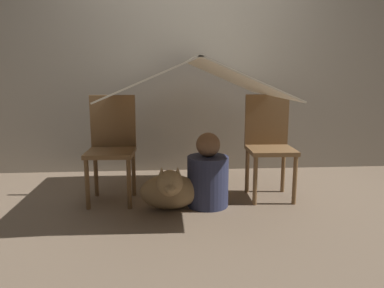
% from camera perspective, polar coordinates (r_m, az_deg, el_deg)
% --- Properties ---
extents(ground_plane, '(8.80, 8.80, 0.00)m').
position_cam_1_polar(ground_plane, '(3.08, 0.27, -9.66)').
color(ground_plane, '#7A6651').
extents(wall_back, '(7.00, 0.05, 2.50)m').
position_cam_1_polar(wall_back, '(4.13, -1.11, 13.18)').
color(wall_back, gray).
rests_on(wall_back, ground_plane).
extents(chair_left, '(0.40, 0.40, 0.89)m').
position_cam_1_polar(chair_left, '(3.23, -12.13, 0.04)').
color(chair_left, brown).
rests_on(chair_left, ground_plane).
extents(chair_right, '(0.40, 0.40, 0.89)m').
position_cam_1_polar(chair_right, '(3.33, 11.65, 0.36)').
color(chair_right, brown).
rests_on(chair_right, ground_plane).
extents(sheet_canopy, '(1.36, 1.49, 0.30)m').
position_cam_1_polar(sheet_canopy, '(3.08, 0.00, 10.09)').
color(sheet_canopy, silver).
extents(person_front, '(0.34, 0.34, 0.61)m').
position_cam_1_polar(person_front, '(3.06, 2.43, -4.93)').
color(person_front, '#2D3351').
rests_on(person_front, ground_plane).
extents(dog, '(0.47, 0.42, 0.39)m').
position_cam_1_polar(dog, '(2.96, -3.42, -6.96)').
color(dog, '#9E7F56').
rests_on(dog, ground_plane).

